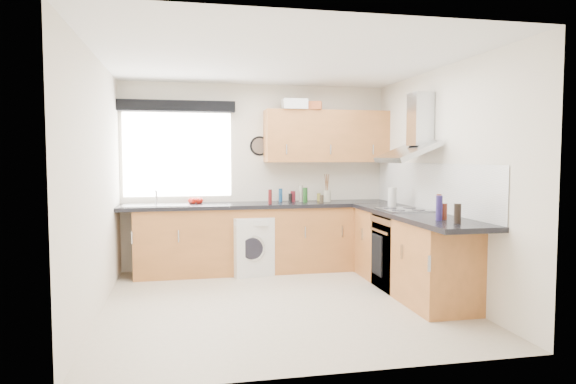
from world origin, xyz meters
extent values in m
plane|color=beige|center=(0.00, 0.00, 0.00)|extent=(3.60, 3.60, 0.00)
cube|color=white|center=(0.00, 0.00, 2.50)|extent=(3.60, 3.60, 0.02)
cube|color=silver|center=(0.00, 1.80, 1.25)|extent=(3.60, 0.02, 2.50)
cube|color=silver|center=(0.00, -1.80, 1.25)|extent=(3.60, 0.02, 2.50)
cube|color=silver|center=(-1.80, 0.00, 1.25)|extent=(0.02, 3.60, 2.50)
cube|color=silver|center=(1.80, 0.00, 1.25)|extent=(0.02, 3.60, 2.50)
cube|color=silver|center=(-1.05, 1.79, 1.55)|extent=(1.40, 0.02, 1.10)
cube|color=black|center=(-1.05, 1.70, 2.18)|extent=(1.50, 0.18, 0.14)
cube|color=white|center=(1.79, 0.30, 1.18)|extent=(0.01, 3.00, 0.54)
cube|color=#9A5C2C|center=(-0.10, 1.51, 0.43)|extent=(3.00, 0.58, 0.86)
cube|color=#9A5C2C|center=(1.50, 1.50, 0.43)|extent=(0.60, 0.60, 0.86)
cube|color=#9A5C2C|center=(1.51, 0.15, 0.43)|extent=(0.58, 2.10, 0.86)
cube|color=black|center=(0.00, 1.50, 0.89)|extent=(3.60, 0.62, 0.05)
cube|color=black|center=(1.50, 0.00, 0.89)|extent=(0.62, 2.42, 0.05)
cube|color=black|center=(1.50, 0.30, 0.42)|extent=(0.56, 0.58, 0.85)
cube|color=#B4B9BF|center=(1.50, 0.30, 0.92)|extent=(0.52, 0.52, 0.01)
cube|color=#9A5C2C|center=(0.95, 1.62, 1.80)|extent=(1.70, 0.35, 0.70)
cube|color=silver|center=(-0.15, 1.40, 0.37)|extent=(0.60, 0.59, 0.75)
cylinder|color=black|center=(0.05, 1.78, 1.67)|extent=(0.27, 0.04, 0.27)
cube|color=silver|center=(0.48, 1.52, 2.22)|extent=(0.33, 0.24, 0.13)
cube|color=#A44B25|center=(0.73, 1.52, 2.20)|extent=(0.28, 0.25, 0.11)
cylinder|color=#A39C84|center=(0.93, 1.54, 0.99)|extent=(0.14, 0.14, 0.16)
cylinder|color=silver|center=(1.55, 0.76, 1.03)|extent=(0.12, 0.12, 0.23)
cylinder|color=#551219|center=(0.48, 1.62, 0.98)|extent=(0.07, 0.07, 0.15)
cylinder|color=#1A4619|center=(0.62, 1.52, 1.01)|extent=(0.06, 0.06, 0.20)
cylinder|color=#362B1E|center=(0.81, 1.38, 0.96)|extent=(0.05, 0.05, 0.11)
cylinder|color=black|center=(0.43, 1.58, 0.97)|extent=(0.05, 0.05, 0.12)
cylinder|color=gray|center=(0.58, 1.59, 1.02)|extent=(0.05, 0.05, 0.22)
cylinder|color=#9F9236|center=(0.85, 1.67, 0.96)|extent=(0.05, 0.05, 0.11)
cylinder|color=navy|center=(0.32, 1.70, 1.00)|extent=(0.05, 0.05, 0.18)
cylinder|color=#501012|center=(0.12, 1.37, 1.00)|extent=(0.05, 0.05, 0.19)
cylinder|color=black|center=(1.49, -0.88, 1.00)|extent=(0.07, 0.07, 0.18)
cylinder|color=maroon|center=(1.47, -0.56, 1.03)|extent=(0.05, 0.05, 0.25)
cylinder|color=#602114|center=(1.51, -0.59, 0.99)|extent=(0.07, 0.07, 0.16)
cylinder|color=navy|center=(1.44, -0.64, 1.03)|extent=(0.06, 0.06, 0.24)
camera|label=1|loc=(-0.98, -5.17, 1.53)|focal=32.00mm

